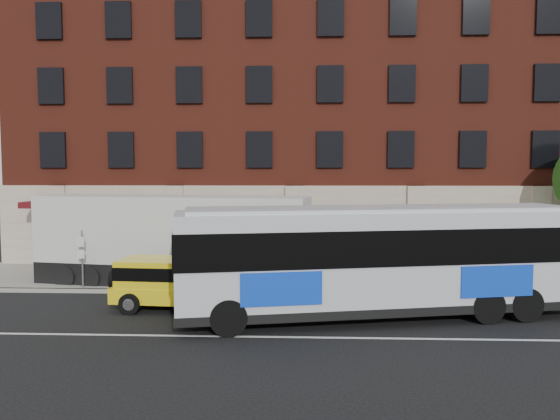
{
  "coord_description": "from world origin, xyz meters",
  "views": [
    {
      "loc": [
        0.38,
        -15.03,
        4.89
      ],
      "look_at": [
        -0.46,
        5.5,
        3.39
      ],
      "focal_mm": 34.57,
      "sensor_mm": 36.0,
      "label": 1
    }
  ],
  "objects_px": {
    "sign_pole": "(82,256)",
    "shipping_container": "(172,242)",
    "city_bus": "(381,257)",
    "yellow_suv": "(172,280)"
  },
  "relations": [
    {
      "from": "sign_pole",
      "to": "shipping_container",
      "type": "relative_size",
      "value": 0.21
    },
    {
      "from": "city_bus",
      "to": "yellow_suv",
      "type": "xyz_separation_m",
      "value": [
        -7.23,
        0.81,
        -1.02
      ]
    },
    {
      "from": "sign_pole",
      "to": "yellow_suv",
      "type": "bearing_deg",
      "value": -30.6
    },
    {
      "from": "sign_pole",
      "to": "yellow_suv",
      "type": "distance_m",
      "value": 4.99
    },
    {
      "from": "yellow_suv",
      "to": "sign_pole",
      "type": "bearing_deg",
      "value": 149.4
    },
    {
      "from": "sign_pole",
      "to": "yellow_suv",
      "type": "height_order",
      "value": "sign_pole"
    },
    {
      "from": "city_bus",
      "to": "yellow_suv",
      "type": "distance_m",
      "value": 7.34
    },
    {
      "from": "city_bus",
      "to": "yellow_suv",
      "type": "height_order",
      "value": "city_bus"
    },
    {
      "from": "shipping_container",
      "to": "sign_pole",
      "type": "bearing_deg",
      "value": -162.53
    },
    {
      "from": "city_bus",
      "to": "sign_pole",
      "type": "bearing_deg",
      "value": 163.83
    }
  ]
}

